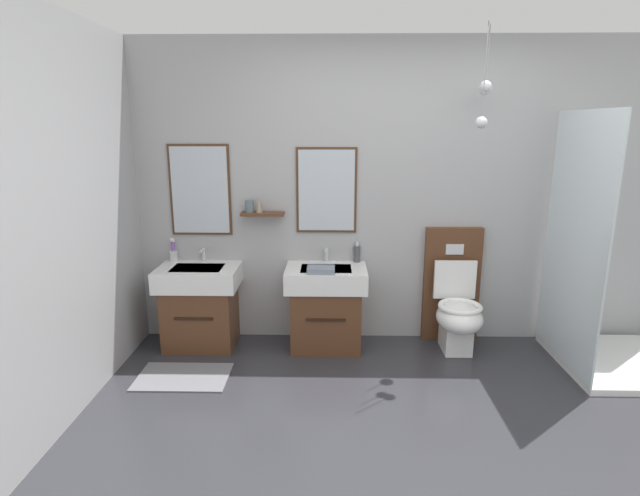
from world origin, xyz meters
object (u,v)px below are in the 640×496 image
object	(u,v)px
vanity_sink_left	(200,304)
toothbrush_cup	(174,255)
vanity_sink_right	(326,305)
soap_dispenser	(357,253)
shower_tray	(601,315)
folded_hand_towel	(321,270)
toilet	(455,304)

from	to	relation	value
vanity_sink_left	toothbrush_cup	xyz separation A→B (m)	(-0.25, 0.17, 0.38)
vanity_sink_right	soap_dispenser	size ratio (longest dim) A/B	3.93
toothbrush_cup	shower_tray	world-z (taller)	shower_tray
toothbrush_cup	folded_hand_towel	xyz separation A→B (m)	(1.28, -0.31, -0.04)
toilet	shower_tray	xyz separation A→B (m)	(1.03, -0.33, 0.04)
soap_dispenser	shower_tray	bearing A→B (deg)	-15.26
folded_hand_towel	shower_tray	distance (m)	2.19
soap_dispenser	vanity_sink_left	bearing A→B (deg)	-172.38
toilet	soap_dispenser	world-z (taller)	toilet
folded_hand_towel	soap_dispenser	bearing A→B (deg)	46.83
vanity_sink_left	soap_dispenser	size ratio (longest dim) A/B	3.93
soap_dispenser	toilet	bearing A→B (deg)	-11.75
vanity_sink_right	toothbrush_cup	bearing A→B (deg)	172.76
toilet	folded_hand_towel	xyz separation A→B (m)	(-1.13, -0.15, 0.34)
toothbrush_cup	folded_hand_towel	distance (m)	1.32
shower_tray	vanity_sink_right	bearing A→B (deg)	171.20
toilet	shower_tray	size ratio (longest dim) A/B	0.51
folded_hand_towel	vanity_sink_right	bearing A→B (deg)	74.74
vanity_sink_right	folded_hand_towel	distance (m)	0.38
soap_dispenser	toothbrush_cup	bearing A→B (deg)	-179.63
vanity_sink_left	shower_tray	xyz separation A→B (m)	(3.18, -0.33, 0.05)
soap_dispenser	shower_tray	distance (m)	1.95
vanity_sink_right	shower_tray	world-z (taller)	shower_tray
vanity_sink_left	toothbrush_cup	world-z (taller)	toothbrush_cup
toilet	folded_hand_towel	world-z (taller)	toilet
vanity_sink_left	toilet	xyz separation A→B (m)	(2.15, 0.01, 0.01)
shower_tray	toothbrush_cup	bearing A→B (deg)	171.80
vanity_sink_left	toilet	world-z (taller)	toilet
vanity_sink_right	shower_tray	distance (m)	2.14
vanity_sink_left	vanity_sink_right	xyz separation A→B (m)	(1.06, 0.00, 0.00)
vanity_sink_right	shower_tray	size ratio (longest dim) A/B	0.36
toilet	folded_hand_towel	distance (m)	1.19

